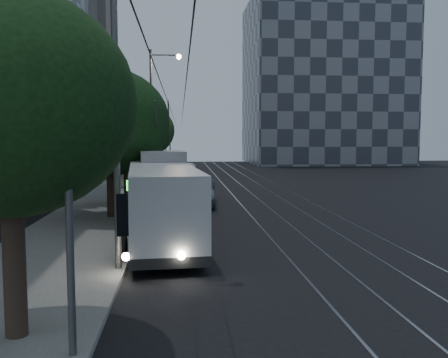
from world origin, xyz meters
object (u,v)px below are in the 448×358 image
object	(u,v)px
car_white_d	(172,170)
streetlamp_near	(129,77)
car_white_b	(183,175)
car_white_c	(185,171)
trolleybus	(161,200)
car_white_a	(172,182)
streetlamp_far	(156,104)
pickup_silver	(191,190)

from	to	relation	value
car_white_d	streetlamp_near	size ratio (longest dim) A/B	0.45
car_white_b	car_white_c	bearing A→B (deg)	92.08
car_white_c	car_white_d	distance (m)	1.82
car_white_c	trolleybus	bearing A→B (deg)	-108.73
car_white_c	car_white_b	bearing A→B (deg)	-109.28
car_white_a	car_white_d	distance (m)	10.50
trolleybus	car_white_a	world-z (taller)	trolleybus
car_white_a	streetlamp_near	size ratio (longest dim) A/B	0.38
car_white_b	streetlamp_far	world-z (taller)	streetlamp_far
pickup_silver	car_white_c	distance (m)	17.69
car_white_c	pickup_silver	bearing A→B (deg)	-105.69
car_white_a	streetlamp_far	size ratio (longest dim) A/B	0.32
pickup_silver	streetlamp_near	xyz separation A→B (m)	(-2.06, -14.57, 4.97)
car_white_d	streetlamp_far	world-z (taller)	streetlamp_far
streetlamp_near	car_white_b	bearing A→B (deg)	86.56
pickup_silver	trolleybus	bearing A→B (deg)	-94.15
car_white_d	trolleybus	bearing A→B (deg)	-90.14
car_white_d	car_white_c	bearing A→B (deg)	-44.56
trolleybus	car_white_d	size ratio (longest dim) A/B	2.63
pickup_silver	car_white_b	bearing A→B (deg)	95.51
pickup_silver	streetlamp_near	world-z (taller)	streetlamp_near
car_white_d	streetlamp_near	xyz separation A→B (m)	(-0.62, -33.53, 5.09)
trolleybus	streetlamp_near	distance (m)	6.53
trolleybus	pickup_silver	world-z (taller)	trolleybus
car_white_d	streetlamp_far	bearing A→B (deg)	-104.46
trolleybus	car_white_d	distance (m)	28.64
car_white_b	streetlamp_near	size ratio (longest dim) A/B	0.55
car_white_a	streetlamp_near	xyz separation A→B (m)	(-0.78, -23.03, 5.22)
car_white_a	car_white_b	xyz separation A→B (m)	(0.90, 5.00, 0.15)
car_white_b	car_white_a	bearing A→B (deg)	-95.01
pickup_silver	streetlamp_near	distance (m)	15.53
pickup_silver	car_white_a	distance (m)	8.56
car_white_b	streetlamp_far	xyz separation A→B (m)	(-2.26, 0.78, 6.04)
car_white_a	car_white_c	world-z (taller)	car_white_c
car_white_c	car_white_d	size ratio (longest dim) A/B	1.03
car_white_d	streetlamp_far	distance (m)	7.78
car_white_b	car_white_d	size ratio (longest dim) A/B	1.22
trolleybus	streetlamp_far	xyz separation A→B (m)	(-1.27, 23.91, 5.24)
car_white_c	streetlamp_near	world-z (taller)	streetlamp_near
car_white_a	car_white_d	xyz separation A→B (m)	(-0.17, 10.50, 0.12)
car_white_c	streetlamp_near	distance (m)	32.72
trolleybus	car_white_a	xyz separation A→B (m)	(0.09, 18.13, -0.96)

